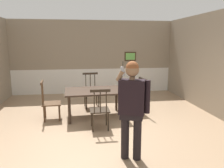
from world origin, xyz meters
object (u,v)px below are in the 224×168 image
(chair_by_doorway, at_px, (50,102))
(chair_opposite_corner, at_px, (137,97))
(chair_near_window, at_px, (100,110))
(chair_at_table_head, at_px, (91,91))
(dining_table, at_px, (95,93))
(person_figure, at_px, (132,104))

(chair_by_doorway, bearing_deg, chair_opposite_corner, 89.06)
(chair_by_doorway, height_order, chair_opposite_corner, chair_by_doorway)
(chair_by_doorway, bearing_deg, chair_near_window, 50.76)
(chair_at_table_head, distance_m, chair_opposite_corner, 1.50)
(dining_table, distance_m, chair_at_table_head, 0.94)
(chair_opposite_corner, distance_m, person_figure, 2.54)
(chair_near_window, height_order, chair_at_table_head, chair_at_table_head)
(chair_by_doorway, xyz_separation_m, chair_opposite_corner, (2.36, 0.13, 0.02))
(chair_by_doorway, distance_m, chair_at_table_head, 1.50)
(chair_at_table_head, relative_size, chair_opposite_corner, 1.04)
(dining_table, distance_m, chair_opposite_corner, 1.19)
(chair_by_doorway, bearing_deg, chair_at_table_head, 127.22)
(chair_near_window, relative_size, chair_by_doorway, 0.97)
(chair_opposite_corner, height_order, person_figure, person_figure)
(chair_by_doorway, relative_size, chair_opposite_corner, 1.01)
(chair_near_window, xyz_separation_m, person_figure, (0.43, -1.39, 0.51))
(person_figure, bearing_deg, dining_table, -58.06)
(person_figure, bearing_deg, chair_at_table_head, -60.42)
(chair_near_window, relative_size, chair_at_table_head, 0.93)
(chair_by_doorway, distance_m, person_figure, 2.85)
(dining_table, bearing_deg, chair_opposite_corner, 3.27)
(dining_table, distance_m, chair_by_doorway, 1.20)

